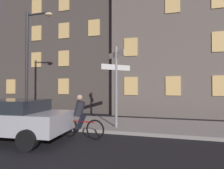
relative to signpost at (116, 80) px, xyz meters
The scene contains 7 objects.
sidewalk_kerb 2.45m from the signpost, 62.36° to the left, with size 40.00×3.50×0.14m, color gray.
signpost is the anchor object (origin of this frame).
street_lamp 5.17m from the signpost, behind, with size 1.64×0.28×5.88m.
car_side_parked 4.39m from the signpost, 142.13° to the right, with size 4.44×2.25×1.44m.
cyclist 2.38m from the signpost, 121.11° to the right, with size 1.82×0.36×1.61m.
building_left_block 11.20m from the signpost, 124.01° to the left, with size 12.45×6.51×15.94m.
building_right_block 10.59m from the signpost, 53.90° to the left, with size 13.25×6.11×15.96m.
Camera 1 is at (1.49, -1.86, 1.84)m, focal length 29.56 mm.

